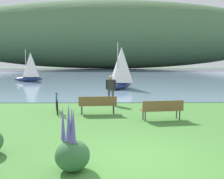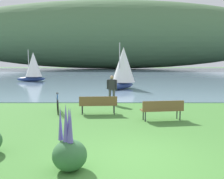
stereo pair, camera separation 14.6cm
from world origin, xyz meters
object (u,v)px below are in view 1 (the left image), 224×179
at_px(bicycle_leaning_near_bench, 57,105).
at_px(sailboat_nearest_to_shore, 30,66).
at_px(park_bench_near_camera, 162,108).
at_px(park_bench_further_along, 98,103).
at_px(person_at_shoreline, 111,88).
at_px(sailboat_mid_bay, 121,67).

height_order(bicycle_leaning_near_bench, sailboat_nearest_to_shore, sailboat_nearest_to_shore).
height_order(park_bench_near_camera, sailboat_nearest_to_shore, sailboat_nearest_to_shore).
relative_size(park_bench_near_camera, park_bench_further_along, 1.01).
height_order(person_at_shoreline, sailboat_nearest_to_shore, sailboat_nearest_to_shore).
bearing_deg(bicycle_leaning_near_bench, park_bench_near_camera, -19.49).
bearing_deg(park_bench_near_camera, bicycle_leaning_near_bench, 160.51).
relative_size(park_bench_further_along, sailboat_mid_bay, 0.44).
xyz_separation_m(park_bench_near_camera, sailboat_mid_bay, (-1.14, 11.99, 1.46)).
height_order(park_bench_further_along, sailboat_nearest_to_shore, sailboat_nearest_to_shore).
bearing_deg(park_bench_near_camera, person_at_shoreline, 118.51).
bearing_deg(sailboat_nearest_to_shore, person_at_shoreline, -59.38).
bearing_deg(bicycle_leaning_near_bench, sailboat_mid_bay, 70.19).
distance_m(park_bench_further_along, sailboat_nearest_to_shore, 21.31).
bearing_deg(person_at_shoreline, sailboat_nearest_to_shore, 120.62).
bearing_deg(sailboat_mid_bay, park_bench_further_along, -98.87).
bearing_deg(sailboat_mid_bay, person_at_shoreline, -97.20).
bearing_deg(person_at_shoreline, park_bench_near_camera, -61.49).
height_order(bicycle_leaning_near_bench, sailboat_mid_bay, sailboat_mid_bay).
height_order(sailboat_nearest_to_shore, sailboat_mid_bay, sailboat_mid_bay).
bearing_deg(sailboat_mid_bay, sailboat_nearest_to_shore, 141.76).
bearing_deg(park_bench_further_along, bicycle_leaning_near_bench, 168.54).
relative_size(person_at_shoreline, sailboat_nearest_to_shore, 0.43).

